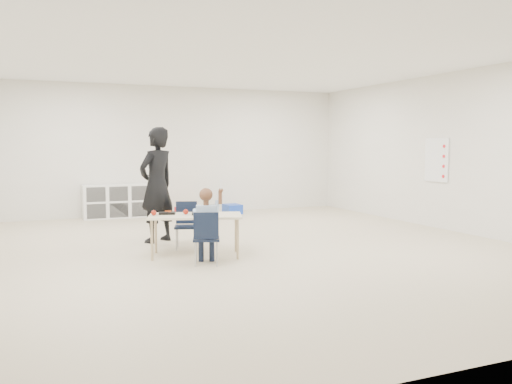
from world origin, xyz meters
name	(u,v)px	position (x,y,z in m)	size (l,w,h in m)	color
room	(247,154)	(0.00, 0.00, 1.40)	(9.00, 9.02, 2.80)	beige
table	(196,235)	(-0.83, -0.15, 0.29)	(1.38, 0.98, 0.57)	#F4EBC3
chair_near	(206,238)	(-0.85, -0.70, 0.34)	(0.33, 0.31, 0.69)	black
chair_far	(186,226)	(-0.80, 0.40, 0.34)	(0.33, 0.31, 0.69)	black
child	(206,222)	(-0.85, -0.70, 0.54)	(0.46, 0.46, 1.08)	#A6BDE1
lunch_tray_near	(200,213)	(-0.76, -0.14, 0.59)	(0.22, 0.16, 0.03)	black
lunch_tray_far	(167,213)	(-1.17, 0.05, 0.59)	(0.22, 0.16, 0.03)	black
milk_carton	(199,212)	(-0.81, -0.27, 0.62)	(0.07, 0.07, 0.10)	white
bread_roll	(213,213)	(-0.63, -0.34, 0.61)	(0.09, 0.09, 0.07)	tan
apple_near	(186,212)	(-0.94, -0.07, 0.61)	(0.07, 0.07, 0.07)	#9A1B0E
apple_far	(154,213)	(-1.37, -0.01, 0.61)	(0.07, 0.07, 0.07)	#9A1B0E
cubby_shelf	(117,201)	(-1.20, 4.28, 0.35)	(1.40, 0.40, 0.70)	white
rules_poster	(437,160)	(3.98, 0.60, 1.25)	(0.02, 0.60, 0.80)	white
adult	(157,185)	(-1.06, 1.15, 0.90)	(0.66, 0.43, 1.80)	black
bin_red	(185,212)	(0.15, 3.90, 0.10)	(0.32, 0.41, 0.20)	red
bin_yellow	(200,211)	(0.46, 3.84, 0.11)	(0.36, 0.46, 0.23)	yellow
bin_blue	(232,209)	(1.26, 3.98, 0.10)	(0.33, 0.43, 0.21)	#193FBD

